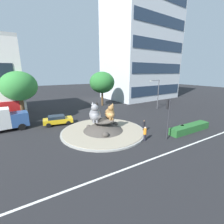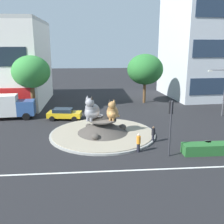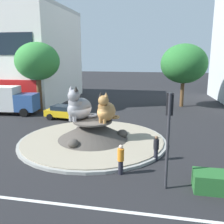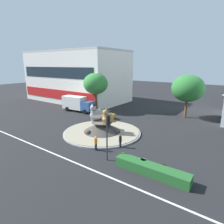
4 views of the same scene
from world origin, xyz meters
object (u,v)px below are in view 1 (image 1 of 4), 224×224
Objects in this scene: traffic_light_mast at (168,112)px; pedestrian_orange_shirt at (145,133)px; broadleaf_tree_behind_island at (102,82)px; office_tower at (141,48)px; streetlight_arm at (157,92)px; pedestrian_black_shirt at (144,125)px; cat_statue_grey at (95,114)px; hatchback_near_shophouse at (58,120)px; second_tree_near_tower at (19,86)px; cat_statue_tabby at (110,113)px; litter_bin at (181,128)px.

traffic_light_mast is 2.79× the size of pedestrian_orange_shirt.
office_tower is at bearing 18.39° from broadleaf_tree_behind_island.
broadleaf_tree_behind_island is (-15.18, -5.05, -8.84)m from office_tower.
pedestrian_black_shirt is (-10.86, -8.45, -2.80)m from streetlight_arm.
streetlight_arm is 3.63× the size of pedestrian_orange_shirt.
cat_statue_grey is at bearing 169.07° from pedestrian_black_shirt.
broadleaf_tree_behind_island reaches higher than hatchback_near_shophouse.
second_tree_near_tower is (-16.19, -5.78, 0.32)m from broadleaf_tree_behind_island.
traffic_light_mast is (4.23, -5.67, 0.83)m from cat_statue_tabby.
streetlight_arm is (10.30, 11.61, 0.37)m from traffic_light_mast.
streetlight_arm is at bearing -7.44° from second_tree_near_tower.
office_tower is at bearing 35.05° from hatchback_near_shophouse.
hatchback_near_shophouse is (-11.89, -8.85, -4.54)m from broadleaf_tree_behind_island.
streetlight_arm is at bearing -120.89° from office_tower.
litter_bin is at bearing -75.60° from traffic_light_mast.
litter_bin is (4.20, -2.52, -0.38)m from pedestrian_black_shirt.
litter_bin is (7.86, -5.04, -1.98)m from cat_statue_tabby.
cat_statue_tabby reaches higher than litter_bin.
cat_statue_grey is 1.64× the size of pedestrian_black_shirt.
office_tower is 18.27m from broadleaf_tree_behind_island.
streetlight_arm is (24.31, -3.18, -1.97)m from second_tree_near_tower.
cat_statue_tabby is 0.29× the size of broadleaf_tree_behind_island.
cat_statue_grey is 32.96m from office_tower.
office_tower is at bearing 19.04° from second_tree_near_tower.
hatchback_near_shophouse is at bearing 140.33° from litter_bin.
litter_bin is at bearing -85.81° from broadleaf_tree_behind_island.
office_tower is 31.65m from pedestrian_black_shirt.
litter_bin is (3.64, 0.64, -2.81)m from traffic_light_mast.
hatchback_near_shophouse is (4.31, -3.07, -4.86)m from second_tree_near_tower.
pedestrian_orange_shirt is at bearing -132.82° from office_tower.
traffic_light_mast is at bearing -46.52° from second_tree_near_tower.
litter_bin is (-13.72, -24.97, -13.67)m from office_tower.
traffic_light_mast is at bearing 48.55° from cat_statue_tabby.
traffic_light_mast reaches higher than pedestrian_black_shirt.
cat_statue_grey is at bearing 152.68° from litter_bin.
broadleaf_tree_behind_island is 4.60× the size of pedestrian_orange_shirt.
hatchback_near_shophouse is (-20.01, 0.11, -2.89)m from streetlight_arm.
cat_statue_tabby is 13.74m from second_tree_near_tower.
broadleaf_tree_behind_island is 17.20m from second_tree_near_tower.
office_tower is at bearing 88.79° from pedestrian_orange_shirt.
hatchback_near_shophouse is at bearing 150.50° from pedestrian_black_shirt.
cat_statue_tabby is 4.72m from pedestrian_black_shirt.
streetlight_arm is 14.04m from pedestrian_black_shirt.
broadleaf_tree_behind_island is 20.61m from pedestrian_orange_shirt.
traffic_light_mast is at bearing 15.67° from pedestrian_orange_shirt.
broadleaf_tree_behind_island reaches higher than cat_statue_tabby.
broadleaf_tree_behind_island is 15.50m from hatchback_near_shophouse.
cat_statue_grey reaches higher than cat_statue_tabby.
broadleaf_tree_behind_island is 12.20m from streetlight_arm.
litter_bin is (9.94, -5.14, -2.12)m from cat_statue_grey.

